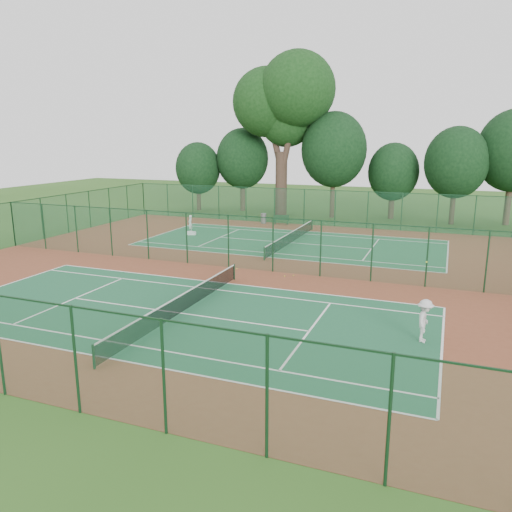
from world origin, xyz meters
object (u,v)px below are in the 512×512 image
Objects in this scene: bench at (281,219)px; kit_bag at (191,233)px; player_far at (190,223)px; trash_bin at (264,218)px; big_tree at (284,101)px; player_near at (425,321)px.

bench reaches higher than kit_bag.
player_far is at bearing -145.92° from bench.
trash_bin is at bearing 143.11° from player_far.
kit_bag is 0.05× the size of big_tree.
trash_bin is 0.06× the size of big_tree.
kit_bag is at bearing 28.31° from player_far.
trash_bin is at bearing 168.77° from bench.
big_tree is (4.68, 12.55, 11.34)m from player_far.
player_far is 0.09× the size of big_tree.
player_near reaches higher than player_far.
trash_bin is 1.19× the size of kit_bag.
big_tree is at bearing 157.03° from player_far.
player_far is at bearing 105.61° from kit_bag.
big_tree is (3.84, 13.95, 11.94)m from kit_bag.
bench is (-14.74, 25.61, -0.43)m from player_near.
kit_bag is (-20.37, 17.46, -0.77)m from player_near.
bench is 13.09m from big_tree.
player_far is 1.79× the size of kit_bag.
trash_bin is (-16.61, 25.58, -0.42)m from player_near.
player_near is 2.18× the size of kit_bag.
player_near reaches higher than bench.
big_tree is at bearing 59.36° from kit_bag.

